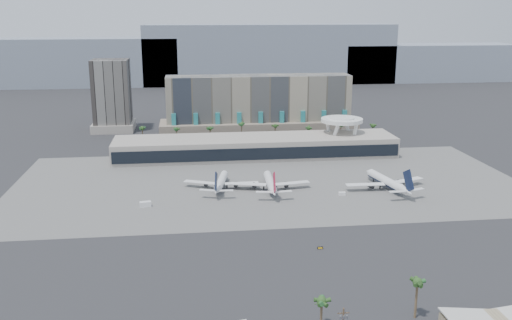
{
  "coord_description": "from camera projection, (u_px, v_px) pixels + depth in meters",
  "views": [
    {
      "loc": [
        -40.45,
        -224.56,
        86.45
      ],
      "look_at": [
        -8.24,
        40.0,
        16.19
      ],
      "focal_mm": 40.0,
      "sensor_mm": 36.0,
      "label": 1
    }
  ],
  "objects": [
    {
      "name": "service_vehicle_a",
      "position": [
        145.0,
        204.0,
        258.21
      ],
      "size": [
        5.38,
        3.33,
        2.45
      ],
      "primitive_type": "cube",
      "rotation": [
        0.0,
        0.0,
        0.19
      ],
      "color": "white",
      "rests_on": "ground"
    },
    {
      "name": "apron_pad",
      "position": [
        268.0,
        182.0,
        295.1
      ],
      "size": [
        260.0,
        130.0,
        0.06
      ],
      "primitive_type": "cube",
      "color": "#5B5B59",
      "rests_on": "ground"
    },
    {
      "name": "near_palm_b",
      "position": [
        417.0,
        287.0,
        162.84
      ],
      "size": [
        6.0,
        6.0,
        12.64
      ],
      "color": "brown",
      "rests_on": "ground"
    },
    {
      "name": "hotel",
      "position": [
        259.0,
        111.0,
        406.61
      ],
      "size": [
        140.0,
        30.0,
        42.0
      ],
      "color": "gray",
      "rests_on": "ground"
    },
    {
      "name": "ground",
      "position": [
        287.0,
        220.0,
        242.31
      ],
      "size": [
        900.0,
        900.0,
        0.0
      ],
      "primitive_type": "plane",
      "color": "#232326",
      "rests_on": "ground"
    },
    {
      "name": "terminal",
      "position": [
        256.0,
        146.0,
        346.09
      ],
      "size": [
        170.0,
        32.5,
        14.5
      ],
      "color": "#B5AC9F",
      "rests_on": "ground"
    },
    {
      "name": "saucer_structure",
      "position": [
        342.0,
        123.0,
        355.38
      ],
      "size": [
        26.0,
        26.0,
        21.89
      ],
      "color": "white",
      "rests_on": "ground"
    },
    {
      "name": "airliner_right",
      "position": [
        387.0,
        182.0,
        283.27
      ],
      "size": [
        42.2,
        43.84,
        15.27
      ],
      "rotation": [
        0.0,
        0.0,
        0.19
      ],
      "color": "white",
      "rests_on": "ground"
    },
    {
      "name": "mountain_ridge",
      "position": [
        243.0,
        58.0,
        689.09
      ],
      "size": [
        680.0,
        60.0,
        70.0
      ],
      "color": "gray",
      "rests_on": "ground"
    },
    {
      "name": "palm_row",
      "position": [
        260.0,
        128.0,
        379.64
      ],
      "size": [
        157.8,
        2.8,
        13.1
      ],
      "color": "brown",
      "rests_on": "ground"
    },
    {
      "name": "taxiway_sign",
      "position": [
        320.0,
        248.0,
        212.61
      ],
      "size": [
        2.13,
        0.38,
        0.97
      ],
      "rotation": [
        0.0,
        0.0,
        0.02
      ],
      "color": "black",
      "rests_on": "ground"
    },
    {
      "name": "airliner_left",
      "position": [
        221.0,
        182.0,
        284.05
      ],
      "size": [
        37.41,
        38.87,
        13.54
      ],
      "rotation": [
        0.0,
        0.0,
        -0.19
      ],
      "color": "white",
      "rests_on": "ground"
    },
    {
      "name": "near_palm_a",
      "position": [
        322.0,
        306.0,
        158.58
      ],
      "size": [
        6.0,
        6.0,
        9.57
      ],
      "color": "brown",
      "rests_on": "ground"
    },
    {
      "name": "office_tower",
      "position": [
        112.0,
        100.0,
        417.34
      ],
      "size": [
        30.0,
        30.0,
        52.0
      ],
      "color": "black",
      "rests_on": "ground"
    },
    {
      "name": "airliner_centre",
      "position": [
        270.0,
        183.0,
        282.09
      ],
      "size": [
        40.14,
        41.36,
        14.27
      ],
      "rotation": [
        0.0,
        0.0,
        -0.04
      ],
      "color": "white",
      "rests_on": "ground"
    },
    {
      "name": "service_vehicle_b",
      "position": [
        342.0,
        194.0,
        274.24
      ],
      "size": [
        3.2,
        1.85,
        1.64
      ],
      "primitive_type": "cube",
      "rotation": [
        0.0,
        0.0,
        -0.01
      ],
      "color": "white",
      "rests_on": "ground"
    }
  ]
}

